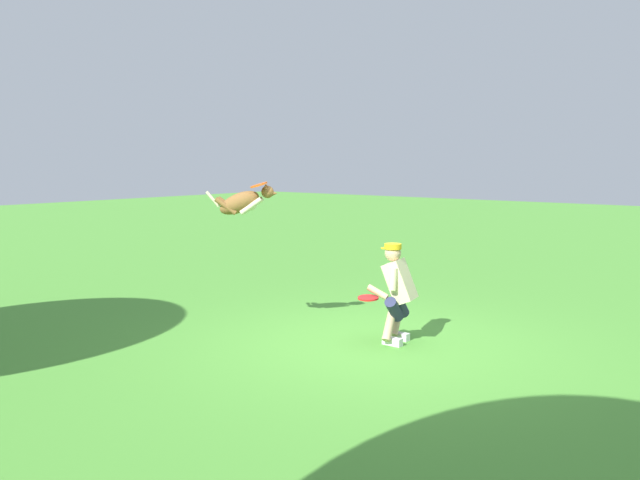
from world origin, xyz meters
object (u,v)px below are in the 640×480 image
object	(u,v)px
person	(397,290)
frisbee_flying	(259,185)
dog	(243,202)
frisbee_held	(368,298)

from	to	relation	value
person	frisbee_flying	bearing A→B (deg)	10.07
dog	frisbee_flying	distance (m)	0.34
dog	frisbee_flying	bearing A→B (deg)	-18.23
dog	frisbee_flying	xyz separation A→B (m)	(-0.23, -0.07, 0.24)
person	frisbee_flying	world-z (taller)	frisbee_flying
frisbee_held	dog	bearing A→B (deg)	16.02
dog	person	bearing A→B (deg)	-12.91
dog	frisbee_held	distance (m)	2.16
person	frisbee_held	distance (m)	0.40
dog	frisbee_held	world-z (taller)	dog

